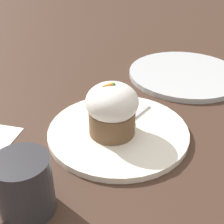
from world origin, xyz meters
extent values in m
plane|color=#3D281E|center=(0.00, 0.00, 0.00)|extent=(4.00, 4.00, 0.00)
cylinder|color=white|center=(0.00, 0.00, 0.01)|extent=(0.26, 0.26, 0.01)
cylinder|color=brown|center=(0.01, 0.01, 0.03)|extent=(0.08, 0.08, 0.05)
ellipsoid|color=white|center=(0.01, 0.01, 0.07)|extent=(0.09, 0.09, 0.07)
cone|color=orange|center=(0.02, 0.01, 0.11)|extent=(0.02, 0.01, 0.01)
sphere|color=green|center=(0.01, 0.01, 0.11)|extent=(0.01, 0.01, 0.01)
cube|color=#B7B7BC|center=(-0.05, -0.04, 0.01)|extent=(0.06, 0.05, 0.00)
ellipsoid|color=#B7B7BC|center=(-0.01, -0.01, 0.01)|extent=(0.06, 0.06, 0.01)
cylinder|color=#2D2D33|center=(0.17, 0.14, 0.04)|extent=(0.08, 0.08, 0.09)
cylinder|color=#B2B7BC|center=(-0.23, -0.20, 0.01)|extent=(0.28, 0.28, 0.01)
camera|label=1|loc=(0.14, 0.45, 0.34)|focal=50.00mm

